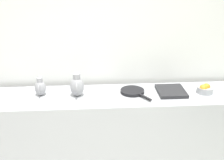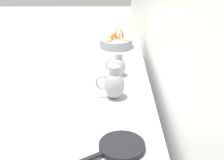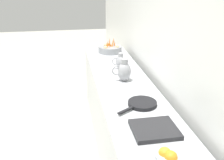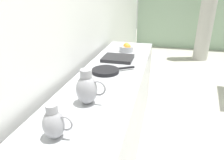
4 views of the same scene
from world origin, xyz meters
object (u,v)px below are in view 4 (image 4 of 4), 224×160
Objects in this scene: orange_bowl at (127,48)px; metal_pitcher_short at (54,123)px; metal_pitcher_tall at (87,88)px; skillet_on_counter at (106,71)px.

orange_bowl is 1.79m from metal_pitcher_short.
metal_pitcher_short is at bearing -95.88° from metal_pitcher_tall.
metal_pitcher_short reaches higher than skillet_on_counter.
orange_bowl is at bearing 85.78° from skillet_on_counter.
metal_pitcher_short is at bearing -90.41° from skillet_on_counter.
skillet_on_counter is (0.01, 1.00, -0.07)m from metal_pitcher_short.
metal_pitcher_tall reaches higher than orange_bowl.
metal_pitcher_short is (-0.07, -1.79, 0.04)m from orange_bowl.
orange_bowl is 0.71× the size of metal_pitcher_tall.
orange_bowl is 1.39m from metal_pitcher_tall.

